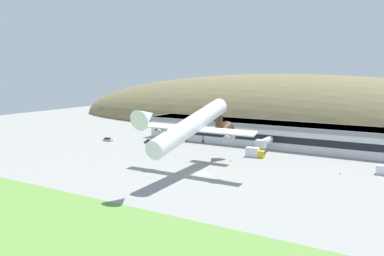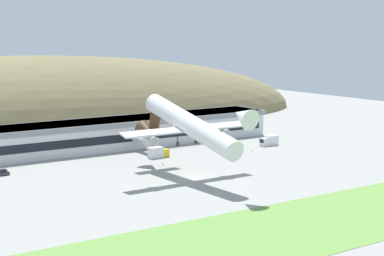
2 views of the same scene
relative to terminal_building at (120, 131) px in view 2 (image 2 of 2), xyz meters
name	(u,v)px [view 2 (image 2 of 2)]	position (x,y,z in m)	size (l,w,h in m)	color
ground_plane	(193,178)	(-5.78, -52.19, -5.29)	(384.02, 384.02, 0.00)	gray
grass_strip_foreground	(322,221)	(-5.78, -99.14, -5.25)	(345.62, 30.48, 0.08)	#669342
hill_backdrop	(8,127)	(-16.75, 65.73, -5.29)	(291.58, 88.18, 57.07)	olive
terminal_building	(120,131)	(0.00, 0.00, 0.00)	(111.92, 17.55, 9.33)	silver
jetway_0	(145,141)	(0.98, -15.16, -1.30)	(3.38, 12.41, 5.43)	silver
cargo_airplane	(189,126)	(-7.67, -52.89, 8.86)	(37.50, 50.33, 15.65)	white
service_car_0	(2,173)	(-46.84, -21.49, -4.60)	(4.09, 1.99, 1.65)	#333338
fuel_truck	(158,153)	(0.50, -23.69, -3.73)	(6.74, 2.68, 3.34)	gold
box_truck	(269,141)	(42.45, -26.67, -3.68)	(6.57, 2.41, 3.40)	silver
traffic_cone_0	(252,151)	(29.99, -32.60, -5.00)	(0.52, 0.52, 0.58)	orange
traffic_cone_1	(163,164)	(-4.10, -34.15, -5.00)	(0.52, 0.52, 0.58)	orange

